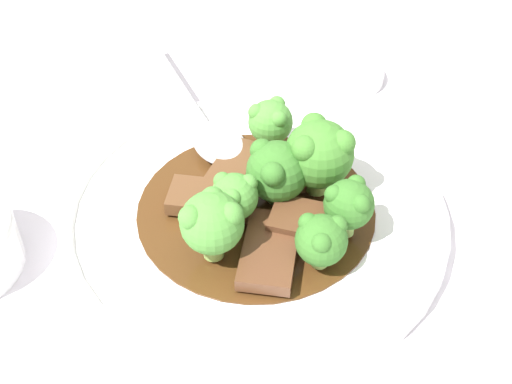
{
  "coord_description": "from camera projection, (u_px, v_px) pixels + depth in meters",
  "views": [
    {
      "loc": [
        -0.24,
        0.32,
        0.41
      ],
      "look_at": [
        0.0,
        0.0,
        0.03
      ],
      "focal_mm": 50.0,
      "sensor_mm": 36.0,
      "label": 1
    }
  ],
  "objects": [
    {
      "name": "beef_strip_0",
      "position": [
        232.0,
        169.0,
        0.58
      ],
      "size": [
        0.05,
        0.07,
        0.01
      ],
      "color": "brown",
      "rests_on": "main_plate"
    },
    {
      "name": "broccoli_floret_3",
      "position": [
        235.0,
        197.0,
        0.52
      ],
      "size": [
        0.04,
        0.04,
        0.05
      ],
      "color": "#8EB756",
      "rests_on": "main_plate"
    },
    {
      "name": "ground_plane",
      "position": [
        256.0,
        223.0,
        0.57
      ],
      "size": [
        4.0,
        4.0,
        0.0
      ],
      "primitive_type": "plane",
      "color": "silver"
    },
    {
      "name": "broccoli_floret_1",
      "position": [
        271.0,
        121.0,
        0.6
      ],
      "size": [
        0.04,
        0.04,
        0.05
      ],
      "color": "#7FA84C",
      "rests_on": "main_plate"
    },
    {
      "name": "beef_strip_3",
      "position": [
        211.0,
        199.0,
        0.56
      ],
      "size": [
        0.08,
        0.06,
        0.01
      ],
      "color": "brown",
      "rests_on": "main_plate"
    },
    {
      "name": "beef_strip_4",
      "position": [
        270.0,
        251.0,
        0.52
      ],
      "size": [
        0.07,
        0.08,
        0.01
      ],
      "color": "#56331E",
      "rests_on": "main_plate"
    },
    {
      "name": "main_plate",
      "position": [
        256.0,
        214.0,
        0.57
      ],
      "size": [
        0.3,
        0.3,
        0.02
      ],
      "color": "white",
      "rests_on": "ground_plane"
    },
    {
      "name": "beef_strip_1",
      "position": [
        282.0,
        169.0,
        0.58
      ],
      "size": [
        0.06,
        0.06,
        0.01
      ],
      "color": "brown",
      "rests_on": "main_plate"
    },
    {
      "name": "broccoli_floret_6",
      "position": [
        321.0,
        239.0,
        0.5
      ],
      "size": [
        0.04,
        0.04,
        0.04
      ],
      "color": "#8EB756",
      "rests_on": "main_plate"
    },
    {
      "name": "sauce_dish",
      "position": [
        349.0,
        74.0,
        0.72
      ],
      "size": [
        0.07,
        0.07,
        0.01
      ],
      "color": "white",
      "rests_on": "ground_plane"
    },
    {
      "name": "broccoli_floret_4",
      "position": [
        349.0,
        204.0,
        0.52
      ],
      "size": [
        0.04,
        0.04,
        0.05
      ],
      "color": "#8EB756",
      "rests_on": "main_plate"
    },
    {
      "name": "serving_spoon",
      "position": [
        211.0,
        131.0,
        0.62
      ],
      "size": [
        0.2,
        0.13,
        0.01
      ],
      "color": "silver",
      "rests_on": "main_plate"
    },
    {
      "name": "broccoli_floret_2",
      "position": [
        212.0,
        222.0,
        0.5
      ],
      "size": [
        0.05,
        0.05,
        0.06
      ],
      "color": "#8EB756",
      "rests_on": "main_plate"
    },
    {
      "name": "beef_strip_2",
      "position": [
        301.0,
        222.0,
        0.54
      ],
      "size": [
        0.06,
        0.05,
        0.02
      ],
      "color": "#56331E",
      "rests_on": "main_plate"
    },
    {
      "name": "broccoli_floret_0",
      "position": [
        277.0,
        170.0,
        0.55
      ],
      "size": [
        0.05,
        0.05,
        0.05
      ],
      "color": "#7FA84C",
      "rests_on": "main_plate"
    },
    {
      "name": "broccoli_floret_5",
      "position": [
        319.0,
        153.0,
        0.55
      ],
      "size": [
        0.05,
        0.05,
        0.06
      ],
      "color": "#8EB756",
      "rests_on": "main_plate"
    }
  ]
}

